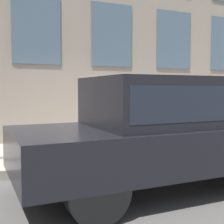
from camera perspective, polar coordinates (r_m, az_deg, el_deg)
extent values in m
plane|color=#514F4C|center=(6.16, 1.54, -10.09)|extent=(80.00, 80.00, 0.00)
cube|color=#A8A093|center=(7.36, -3.14, -7.06)|extent=(2.73, 60.00, 0.17)
cube|color=#4C6070|center=(10.04, 11.23, 12.79)|extent=(0.03, 1.23, 1.75)
cube|color=#4C6070|center=(9.00, -0.02, 13.88)|extent=(0.03, 1.23, 1.75)
cube|color=#4C6070|center=(8.37, -13.64, 14.50)|extent=(0.03, 1.23, 1.75)
cylinder|color=red|center=(6.45, -1.85, -7.72)|extent=(0.33, 0.33, 0.04)
cylinder|color=red|center=(6.40, -1.85, -5.30)|extent=(0.25, 0.25, 0.59)
sphere|color=maroon|center=(6.36, -1.86, -2.67)|extent=(0.26, 0.26, 0.26)
cylinder|color=black|center=(6.35, -1.86, -1.97)|extent=(0.09, 0.09, 0.10)
cylinder|color=red|center=(6.46, -0.43, -4.58)|extent=(0.09, 0.10, 0.09)
cylinder|color=red|center=(6.33, -3.31, -4.77)|extent=(0.09, 0.10, 0.09)
cylinder|color=#232328|center=(6.70, 1.97, -5.12)|extent=(0.08, 0.08, 0.53)
cylinder|color=#232328|center=(6.80, 1.55, -4.99)|extent=(0.08, 0.08, 0.53)
cube|color=white|center=(6.69, 1.77, -1.11)|extent=(0.14, 0.10, 0.40)
cylinder|color=white|center=(6.60, 2.16, -1.09)|extent=(0.06, 0.06, 0.38)
cylinder|color=white|center=(6.78, 1.38, -0.95)|extent=(0.06, 0.06, 0.38)
sphere|color=#8C6647|center=(6.67, 1.77, 1.37)|extent=(0.18, 0.18, 0.18)
cylinder|color=black|center=(3.59, -2.63, -14.42)|extent=(0.24, 0.75, 0.75)
cylinder|color=black|center=(5.07, -9.48, -8.94)|extent=(0.24, 0.75, 0.75)
cylinder|color=black|center=(6.33, 15.39, -6.39)|extent=(0.24, 0.75, 0.75)
cube|color=black|center=(4.83, 9.04, -5.93)|extent=(1.85, 4.42, 0.60)
cube|color=black|center=(4.76, 9.13, 1.91)|extent=(1.63, 2.12, 0.72)
cube|color=#1E232D|center=(4.76, 9.13, 1.91)|extent=(1.64, 1.95, 0.46)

